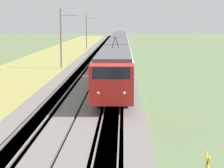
# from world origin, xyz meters

# --- Properties ---
(ballast_main) EXTENTS (240.00, 4.40, 0.30)m
(ballast_main) POSITION_xyz_m (50.00, 0.00, 0.15)
(ballast_main) COLOR slate
(ballast_main) RESTS_ON ground
(ballast_adjacent) EXTENTS (240.00, 4.40, 0.30)m
(ballast_adjacent) POSITION_xyz_m (50.00, -4.56, 0.15)
(ballast_adjacent) COLOR slate
(ballast_adjacent) RESTS_ON ground
(track_main) EXTENTS (240.00, 1.57, 0.45)m
(track_main) POSITION_xyz_m (50.00, 0.00, 0.16)
(track_main) COLOR #4C4238
(track_main) RESTS_ON ground
(track_adjacent) EXTENTS (240.00, 1.57, 0.45)m
(track_adjacent) POSITION_xyz_m (50.00, -4.56, 0.16)
(track_adjacent) COLOR #4C4238
(track_adjacent) RESTS_ON ground
(grass_verge) EXTENTS (240.00, 11.13, 0.12)m
(grass_verge) POSITION_xyz_m (50.00, 6.44, 0.06)
(grass_verge) COLOR #99934C
(grass_verge) RESTS_ON ground
(passenger_train) EXTENTS (83.60, 3.01, 4.90)m
(passenger_train) POSITION_xyz_m (59.78, -4.56, 2.28)
(passenger_train) COLOR red
(passenger_train) RESTS_ON ground
(catenary_mast_mid) EXTENTS (0.22, 2.56, 8.00)m
(catenary_mast_mid) POSITION_xyz_m (48.66, 2.94, 4.14)
(catenary_mast_mid) COLOR slate
(catenary_mast_mid) RESTS_ON ground
(catenary_mast_far) EXTENTS (0.22, 2.56, 7.82)m
(catenary_mast_far) POSITION_xyz_m (89.31, 2.94, 4.05)
(catenary_mast_far) COLOR slate
(catenary_mast_far) RESTS_ON ground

